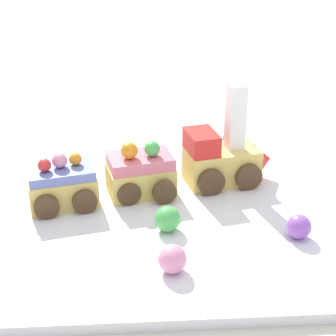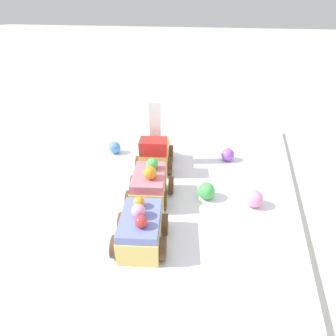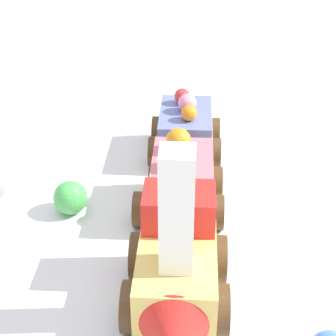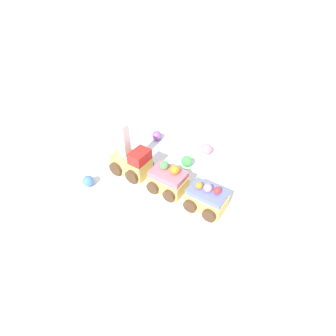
% 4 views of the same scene
% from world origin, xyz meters
% --- Properties ---
extents(ground_plane, '(10.00, 10.00, 0.00)m').
position_xyz_m(ground_plane, '(0.00, 0.00, 0.00)').
color(ground_plane, beige).
extents(display_board, '(0.69, 0.42, 0.01)m').
position_xyz_m(display_board, '(0.00, 0.00, 0.01)').
color(display_board, white).
rests_on(display_board, ground_plane).
extents(cake_train_locomotive, '(0.12, 0.09, 0.13)m').
position_xyz_m(cake_train_locomotive, '(0.08, 0.05, 0.04)').
color(cake_train_locomotive, '#EACC66').
rests_on(cake_train_locomotive, display_board).
extents(cake_car_strawberry, '(0.09, 0.08, 0.07)m').
position_xyz_m(cake_car_strawberry, '(-0.03, 0.03, 0.04)').
color(cake_car_strawberry, '#EACC66').
rests_on(cake_car_strawberry, display_board).
extents(cake_car_blueberry, '(0.09, 0.08, 0.07)m').
position_xyz_m(cake_car_blueberry, '(-0.12, 0.01, 0.04)').
color(cake_car_blueberry, '#EACC66').
rests_on(cake_car_blueberry, display_board).
extents(gumball_green, '(0.03, 0.03, 0.03)m').
position_xyz_m(gumball_green, '(0.00, -0.06, 0.03)').
color(gumball_green, '#4CBC56').
rests_on(gumball_green, display_board).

